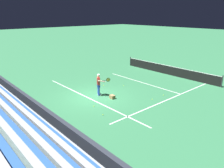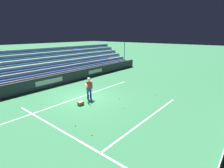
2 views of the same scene
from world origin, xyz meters
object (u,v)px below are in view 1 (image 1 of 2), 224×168
object	(u,v)px
tennis_ball_on_baseline	(99,75)
tennis_ball_toward_net	(152,99)
tennis_ball_far_left	(103,86)
tennis_player	(99,84)
tennis_net	(168,70)
tennis_ball_stray_back	(124,86)
tennis_ball_by_box	(164,95)
tennis_ball_midcourt	(94,106)
tennis_ball_far_right	(103,115)
ball_box_cardboard	(112,97)

from	to	relation	value
tennis_ball_on_baseline	tennis_ball_toward_net	bearing A→B (deg)	-7.71
tennis_ball_toward_net	tennis_ball_far_left	bearing A→B (deg)	-172.11
tennis_player	tennis_net	xyz separation A→B (m)	(-0.00, 9.18, -0.40)
tennis_ball_on_baseline	tennis_ball_stray_back	world-z (taller)	same
tennis_ball_by_box	tennis_ball_stray_back	xyz separation A→B (m)	(-3.75, -0.72, 0.00)
tennis_ball_toward_net	tennis_net	world-z (taller)	tennis_net
tennis_ball_toward_net	tennis_net	bearing A→B (deg)	116.16
tennis_ball_on_baseline	tennis_ball_stray_back	size ratio (longest dim) A/B	1.00
tennis_ball_midcourt	tennis_ball_far_left	size ratio (longest dim) A/B	1.00
tennis_ball_far_right	tennis_net	xyz separation A→B (m)	(-2.93, 11.16, 0.46)
ball_box_cardboard	tennis_ball_stray_back	size ratio (longest dim) A/B	6.06
tennis_ball_by_box	tennis_ball_stray_back	distance (m)	3.81
tennis_ball_far_right	tennis_ball_far_left	distance (m)	5.83
tennis_ball_on_baseline	tennis_ball_midcourt	xyz separation A→B (m)	(5.87, -5.07, 0.00)
tennis_ball_far_left	tennis_net	world-z (taller)	tennis_net
tennis_ball_far_right	tennis_ball_toward_net	bearing A→B (deg)	84.80
tennis_ball_on_baseline	tennis_net	distance (m)	7.23
tennis_player	tennis_net	world-z (taller)	tennis_player
tennis_ball_far_left	tennis_ball_toward_net	distance (m)	4.95
tennis_ball_far_left	tennis_net	xyz separation A→B (m)	(1.57, 7.45, 0.46)
tennis_ball_toward_net	tennis_ball_midcourt	bearing A→B (deg)	-114.64
tennis_ball_stray_back	tennis_ball_toward_net	bearing A→B (deg)	-9.82
tennis_ball_far_right	tennis_net	distance (m)	11.55
tennis_ball_far_right	tennis_player	bearing A→B (deg)	145.87
tennis_ball_toward_net	tennis_ball_on_baseline	bearing A→B (deg)	172.29
tennis_ball_stray_back	tennis_ball_far_left	bearing A→B (deg)	-132.65
tennis_ball_on_baseline	tennis_net	world-z (taller)	tennis_net
tennis_ball_far_right	tennis_ball_midcourt	distance (m)	1.49
tennis_ball_on_baseline	tennis_ball_toward_net	distance (m)	7.79
tennis_ball_on_baseline	tennis_ball_by_box	size ratio (longest dim) A/B	1.00
tennis_ball_on_baseline	tennis_ball_far_left	world-z (taller)	same
tennis_ball_far_right	ball_box_cardboard	bearing A→B (deg)	126.88
tennis_ball_far_right	tennis_ball_on_baseline	xyz separation A→B (m)	(-7.32, 5.44, 0.00)
ball_box_cardboard	tennis_ball_on_baseline	bearing A→B (deg)	150.85
tennis_player	tennis_ball_toward_net	world-z (taller)	tennis_player
tennis_ball_midcourt	tennis_ball_toward_net	world-z (taller)	same
tennis_ball_far_right	tennis_ball_stray_back	size ratio (longest dim) A/B	1.00
tennis_player	ball_box_cardboard	distance (m)	1.44
ball_box_cardboard	tennis_ball_toward_net	world-z (taller)	ball_box_cardboard
tennis_ball_midcourt	tennis_ball_by_box	xyz separation A→B (m)	(1.91, 5.38, 0.00)
tennis_player	tennis_ball_on_baseline	bearing A→B (deg)	141.82
tennis_player	tennis_ball_by_box	xyz separation A→B (m)	(3.38, 3.77, -0.86)
tennis_player	tennis_ball_far_left	distance (m)	2.50
tennis_ball_far_right	tennis_ball_by_box	size ratio (longest dim) A/B	1.00
tennis_ball_midcourt	ball_box_cardboard	bearing A→B (deg)	98.80
tennis_ball_midcourt	tennis_ball_toward_net	xyz separation A→B (m)	(1.85, 4.02, 0.00)
tennis_ball_stray_back	tennis_ball_on_baseline	bearing A→B (deg)	174.24
tennis_ball_on_baseline	tennis_ball_midcourt	distance (m)	7.76
tennis_ball_far_right	tennis_ball_midcourt	xyz separation A→B (m)	(-1.45, 0.37, 0.00)
tennis_ball_midcourt	tennis_ball_by_box	world-z (taller)	same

